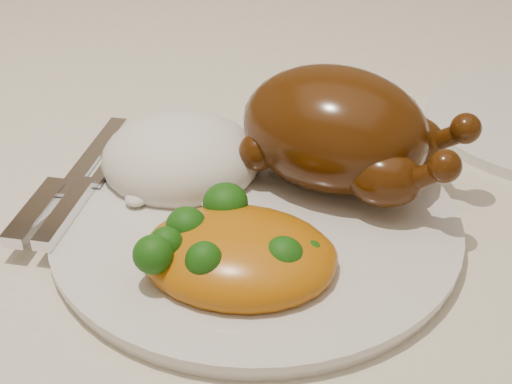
# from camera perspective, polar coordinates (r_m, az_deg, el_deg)

# --- Properties ---
(dining_table) EXTENTS (1.60, 0.90, 0.76)m
(dining_table) POSITION_cam_1_polar(r_m,az_deg,el_deg) (0.72, -4.41, -1.70)
(dining_table) COLOR brown
(dining_table) RESTS_ON floor
(tablecloth) EXTENTS (1.73, 1.03, 0.18)m
(tablecloth) POSITION_cam_1_polar(r_m,az_deg,el_deg) (0.68, -4.67, 3.33)
(tablecloth) COLOR beige
(tablecloth) RESTS_ON dining_table
(dinner_plate) EXTENTS (0.38, 0.38, 0.01)m
(dinner_plate) POSITION_cam_1_polar(r_m,az_deg,el_deg) (0.52, 0.00, -2.40)
(dinner_plate) COLOR silver
(dinner_plate) RESTS_ON tablecloth
(roast_chicken) EXTENTS (0.19, 0.13, 0.09)m
(roast_chicken) POSITION_cam_1_polar(r_m,az_deg,el_deg) (0.54, 6.69, 4.91)
(roast_chicken) COLOR #482307
(roast_chicken) RESTS_ON dinner_plate
(rice_mound) EXTENTS (0.15, 0.14, 0.07)m
(rice_mound) POSITION_cam_1_polar(r_m,az_deg,el_deg) (0.56, -6.02, 2.64)
(rice_mound) COLOR white
(rice_mound) RESTS_ON dinner_plate
(mac_and_cheese) EXTENTS (0.14, 0.11, 0.05)m
(mac_and_cheese) POSITION_cam_1_polar(r_m,az_deg,el_deg) (0.46, -1.14, -4.93)
(mac_and_cheese) COLOR #BC660C
(mac_and_cheese) RESTS_ON dinner_plate
(cutlery) EXTENTS (0.04, 0.19, 0.01)m
(cutlery) POSITION_cam_1_polar(r_m,az_deg,el_deg) (0.55, -14.76, -0.00)
(cutlery) COLOR silver
(cutlery) RESTS_ON dinner_plate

